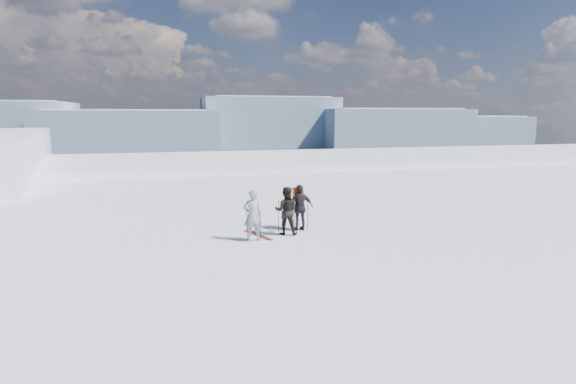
# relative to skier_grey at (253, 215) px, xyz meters

# --- Properties ---
(lake_basin) EXTENTS (820.00, 820.00, 71.62)m
(lake_basin) POSITION_rel_skier_grey_xyz_m (2.82, 26.53, -7.44)
(lake_basin) COLOR white
(lake_basin) RESTS_ON ground
(far_mountain_range) EXTENTS (770.00, 110.00, 53.00)m
(far_mountain_range) POSITION_rel_skier_grey_xyz_m (32.42, 451.32, -8.13)
(far_mountain_range) COLOR slate
(far_mountain_range) RESTS_ON ground
(skier_grey) EXTENTS (0.73, 0.53, 1.88)m
(skier_grey) POSITION_rel_skier_grey_xyz_m (0.00, 0.00, 0.00)
(skier_grey) COLOR gray
(skier_grey) RESTS_ON ground
(skier_dark) EXTENTS (1.07, 0.95, 1.83)m
(skier_dark) POSITION_rel_skier_grey_xyz_m (1.38, 0.54, -0.02)
(skier_dark) COLOR black
(skier_dark) RESTS_ON ground
(skier_pack) EXTENTS (1.10, 0.53, 1.82)m
(skier_pack) POSITION_rel_skier_grey_xyz_m (2.07, 0.99, -0.03)
(skier_pack) COLOR black
(skier_pack) RESTS_ON ground
(backpack) EXTENTS (0.41, 0.25, 0.56)m
(backpack) POSITION_rel_skier_grey_xyz_m (2.04, 1.24, 1.16)
(backpack) COLOR #E75115
(backpack) RESTS_ON skier_pack
(ski_poles) EXTENTS (2.62, 1.11, 1.33)m
(ski_poles) POSITION_rel_skier_grey_xyz_m (1.16, 0.43, -0.31)
(ski_poles) COLOR black
(ski_poles) RESTS_ON ground
(skis_loose) EXTENTS (0.83, 1.64, 0.03)m
(skis_loose) POSITION_rel_skier_grey_xyz_m (0.32, 0.64, -0.92)
(skis_loose) COLOR black
(skis_loose) RESTS_ON ground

